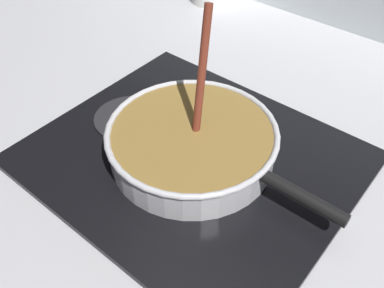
# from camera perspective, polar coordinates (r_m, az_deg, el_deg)

# --- Properties ---
(ground) EXTENTS (2.40, 1.60, 0.04)m
(ground) POSITION_cam_1_polar(r_m,az_deg,el_deg) (0.73, -6.34, -9.90)
(ground) COLOR #B7B7BC
(hob_plate) EXTENTS (0.56, 0.48, 0.01)m
(hob_plate) POSITION_cam_1_polar(r_m,az_deg,el_deg) (0.79, 0.00, -1.91)
(hob_plate) COLOR black
(hob_plate) RESTS_ON ground
(burner_ring) EXTENTS (0.19, 0.19, 0.01)m
(burner_ring) POSITION_cam_1_polar(r_m,az_deg,el_deg) (0.78, 0.00, -1.39)
(burner_ring) COLOR #592D0C
(burner_ring) RESTS_ON hob_plate
(spare_burner) EXTENTS (0.14, 0.14, 0.01)m
(spare_burner) POSITION_cam_1_polar(r_m,az_deg,el_deg) (0.87, -8.45, 3.45)
(spare_burner) COLOR #262628
(spare_burner) RESTS_ON hob_plate
(cooking_pan) EXTENTS (0.44, 0.31, 0.27)m
(cooking_pan) POSITION_cam_1_polar(r_m,az_deg,el_deg) (0.76, 0.09, 0.24)
(cooking_pan) COLOR silver
(cooking_pan) RESTS_ON hob_plate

